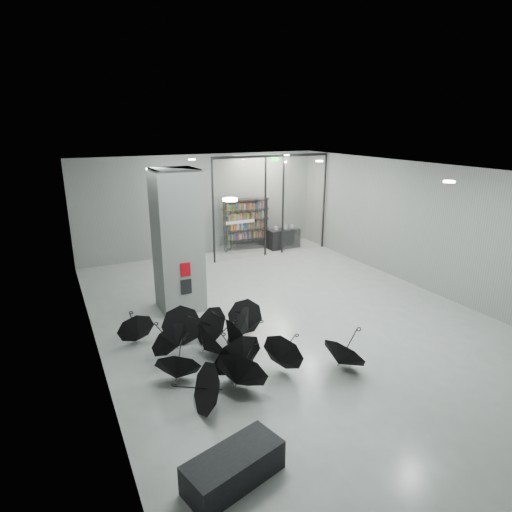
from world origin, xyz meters
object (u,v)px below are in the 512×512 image
umbrella_cluster (227,352)px  bookshelf (246,224)px  bench (234,467)px  column (178,241)px  shop_counter (283,238)px

umbrella_cluster → bookshelf: bearing=62.3°
bench → umbrella_cluster: size_ratio=0.31×
column → umbrella_cluster: bearing=-90.1°
bench → shop_counter: (6.97, 10.64, 0.17)m
column → umbrella_cluster: column is taller
column → bookshelf: 6.49m
umbrella_cluster → shop_counter: bearing=52.6°
column → shop_counter: column is taller
bench → bookshelf: bearing=49.1°
bench → umbrella_cluster: 3.24m
shop_counter → umbrella_cluster: (-5.82, -7.62, -0.10)m
shop_counter → umbrella_cluster: size_ratio=0.28×
bench → bookshelf: bookshelf is taller
column → shop_counter: (5.81, 4.11, -1.59)m
column → bench: bearing=-100.1°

